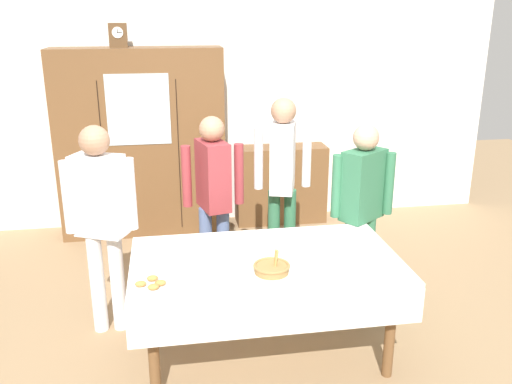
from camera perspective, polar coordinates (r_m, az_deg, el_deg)
name	(u,v)px	position (r m, az deg, el deg)	size (l,w,h in m)	color
ground_plane	(260,337)	(4.31, 0.45, -14.94)	(12.00, 12.00, 0.00)	#997A56
back_wall	(221,106)	(6.32, -3.68, 9.00)	(6.40, 0.10, 2.70)	silver
dining_table	(266,273)	(3.78, 1.09, -8.46)	(1.83, 1.06, 0.75)	brown
wall_cabinet	(142,143)	(6.07, -11.84, 4.99)	(1.77, 0.46, 2.02)	brown
mantel_clock	(118,35)	(5.93, -14.20, 15.58)	(0.18, 0.11, 0.24)	brown
bookshelf_low	(281,184)	(6.39, 2.59, 0.81)	(1.04, 0.35, 0.90)	brown
book_stack	(281,141)	(6.25, 2.66, 5.31)	(0.16, 0.21, 0.13)	#99332D
tea_cup_back_edge	(241,249)	(3.84, -1.56, -6.01)	(0.13, 0.13, 0.06)	white
tea_cup_mid_right	(208,283)	(3.39, -4.98, -9.49)	(0.13, 0.13, 0.06)	silver
tea_cup_front_edge	(244,240)	(4.00, -1.23, -5.01)	(0.13, 0.13, 0.06)	white
tea_cup_far_left	(348,232)	(4.18, 9.62, -4.18)	(0.13, 0.13, 0.06)	white
bread_basket	(272,268)	(3.56, 1.67, -7.90)	(0.24, 0.24, 0.16)	#9E7542
pastry_plate	(151,285)	(3.45, -10.89, -9.51)	(0.28, 0.28, 0.05)	white
spoon_near_right	(303,238)	(4.10, 4.93, -4.82)	(0.12, 0.02, 0.01)	silver
spoon_far_left	(379,252)	(3.95, 12.70, -6.14)	(0.12, 0.02, 0.01)	silver
spoon_near_left	(317,276)	(3.55, 6.43, -8.69)	(0.12, 0.02, 0.01)	silver
person_beside_shelf	(213,189)	(4.62, -4.48, 0.35)	(0.52, 0.40, 1.56)	slate
person_behind_table_right	(101,211)	(4.14, -15.89, -1.91)	(0.52, 0.33, 1.61)	silver
person_behind_table_left	(362,199)	(4.49, 11.02, -0.71)	(0.52, 0.37, 1.53)	#33704C
person_by_cabinet	(283,170)	(4.91, 2.80, 2.29)	(0.52, 0.40, 1.66)	#33704C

